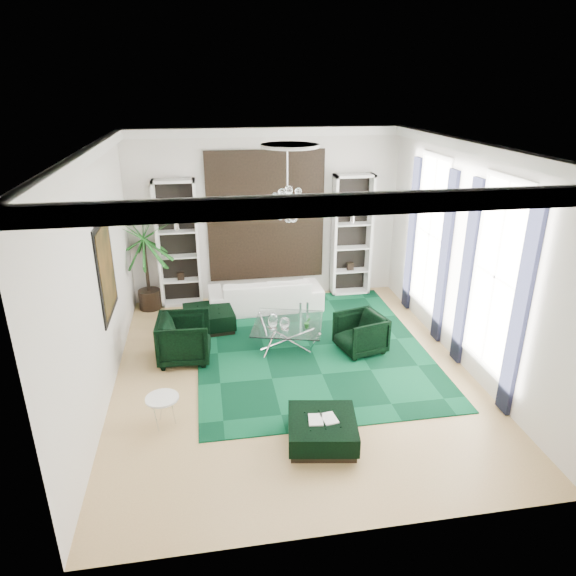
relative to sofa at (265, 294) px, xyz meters
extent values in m
cube|color=tan|center=(0.14, -2.70, -0.37)|extent=(6.00, 7.00, 0.02)
cube|color=white|center=(0.14, -2.70, 3.45)|extent=(6.00, 7.00, 0.02)
cube|color=silver|center=(0.14, 0.81, 1.54)|extent=(6.00, 0.02, 3.80)
cube|color=silver|center=(0.14, -6.21, 1.54)|extent=(6.00, 0.02, 3.80)
cube|color=silver|center=(-2.87, -2.70, 1.54)|extent=(0.02, 7.00, 3.80)
cube|color=silver|center=(3.15, -2.70, 1.54)|extent=(0.02, 7.00, 3.80)
cylinder|color=white|center=(0.14, -2.40, 3.41)|extent=(0.90, 0.90, 0.05)
cube|color=black|center=(0.14, 0.76, 1.54)|extent=(2.50, 0.06, 2.80)
cube|color=black|center=(-2.83, -2.10, 1.49)|extent=(0.04, 1.30, 1.60)
cube|color=white|center=(3.13, -3.60, 1.54)|extent=(0.03, 1.10, 2.90)
cube|color=black|center=(3.09, -4.38, 1.29)|extent=(0.07, 0.30, 3.25)
cube|color=black|center=(3.09, -2.82, 1.29)|extent=(0.07, 0.30, 3.25)
cube|color=white|center=(3.13, -1.20, 1.54)|extent=(0.03, 1.10, 2.90)
cube|color=black|center=(3.09, -1.98, 1.29)|extent=(0.07, 0.30, 3.25)
cube|color=black|center=(3.09, -0.42, 1.29)|extent=(0.07, 0.30, 3.25)
cube|color=black|center=(0.61, -1.89, -0.35)|extent=(4.20, 5.00, 0.02)
imported|color=white|center=(0.00, 0.00, 0.00)|extent=(2.48, 1.02, 0.72)
imported|color=black|center=(-1.70, -1.98, 0.06)|extent=(0.96, 0.94, 0.84)
imported|color=black|center=(1.50, -2.19, 0.01)|extent=(0.97, 0.95, 0.73)
cube|color=black|center=(-1.25, -0.79, -0.15)|extent=(1.06, 1.06, 0.42)
cube|color=black|center=(0.21, -4.63, -0.17)|extent=(1.07, 1.07, 0.37)
cube|color=white|center=(0.21, -4.63, 0.03)|extent=(0.40, 0.27, 0.03)
cylinder|color=white|center=(-1.97, -3.88, -0.13)|extent=(0.60, 0.60, 0.46)
imported|color=#1A5C1C|center=(0.54, -1.96, 0.19)|extent=(0.13, 0.11, 0.22)
camera|label=1|loc=(-1.22, -10.32, 4.31)|focal=32.00mm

